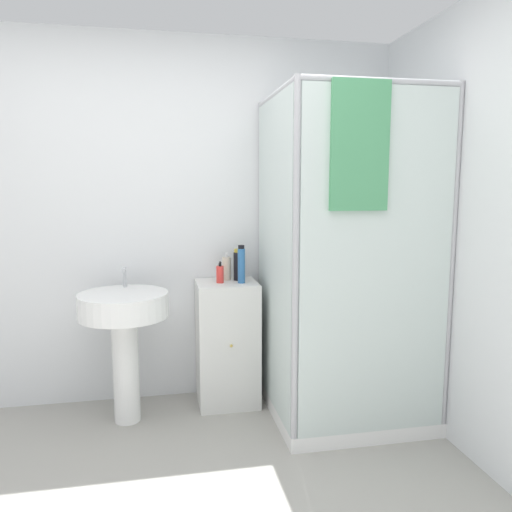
{
  "coord_description": "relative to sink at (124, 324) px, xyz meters",
  "views": [
    {
      "loc": [
        0.01,
        -1.81,
        1.5
      ],
      "look_at": [
        0.59,
        1.09,
        1.08
      ],
      "focal_mm": 35.0,
      "sensor_mm": 36.0,
      "label": 1
    }
  ],
  "objects": [
    {
      "name": "shampoo_bottle_blue",
      "position": [
        0.76,
        0.11,
        0.33
      ],
      "size": [
        0.05,
        0.05,
        0.26
      ],
      "color": "#2D66A3",
      "rests_on": "vanity_cabinet"
    },
    {
      "name": "vanity_cabinet",
      "position": [
        0.67,
        0.15,
        -0.22
      ],
      "size": [
        0.41,
        0.4,
        0.85
      ],
      "color": "silver",
      "rests_on": "ground_plane"
    },
    {
      "name": "soap_dispenser",
      "position": [
        0.62,
        0.14,
        0.27
      ],
      "size": [
        0.05,
        0.05,
        0.15
      ],
      "color": "red",
      "rests_on": "vanity_cabinet"
    },
    {
      "name": "lotion_bottle_white",
      "position": [
        0.68,
        0.24,
        0.29
      ],
      "size": [
        0.06,
        0.06,
        0.19
      ],
      "color": "beige",
      "rests_on": "vanity_cabinet"
    },
    {
      "name": "shampoo_bottle_tall_black",
      "position": [
        0.76,
        0.21,
        0.32
      ],
      "size": [
        0.06,
        0.06,
        0.22
      ],
      "color": "black",
      "rests_on": "vanity_cabinet"
    },
    {
      "name": "sink",
      "position": [
        0.0,
        0.0,
        0.0
      ],
      "size": [
        0.55,
        0.55,
        0.97
      ],
      "color": "white",
      "rests_on": "ground_plane"
    },
    {
      "name": "wall_back",
      "position": [
        0.21,
        0.38,
        0.61
      ],
      "size": [
        6.4,
        0.06,
        2.5
      ],
      "primitive_type": "cube",
      "color": "silver",
      "rests_on": "ground_plane"
    },
    {
      "name": "shower_enclosure",
      "position": [
        1.33,
        -0.21,
        -0.09
      ],
      "size": [
        0.96,
        0.99,
        2.06
      ],
      "color": "white",
      "rests_on": "ground_plane"
    }
  ]
}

